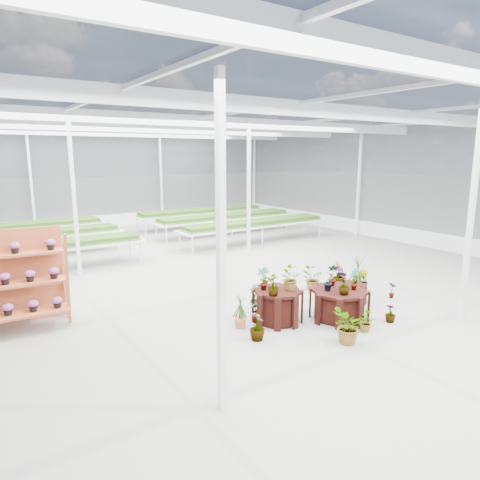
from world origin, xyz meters
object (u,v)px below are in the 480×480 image
plinth_mid (339,304)px  plinth_low (347,293)px  plinth_tall (277,306)px  shelf_rack (18,281)px

plinth_mid → plinth_low: size_ratio=1.34×
plinth_tall → plinth_mid: size_ratio=0.84×
plinth_low → shelf_rack: (-6.71, 2.54, 0.79)m
plinth_tall → shelf_rack: shelf_rack is taller
plinth_low → shelf_rack: shelf_rack is taller
plinth_low → plinth_tall: bearing=-177.4°
plinth_low → shelf_rack: size_ratio=0.46×
plinth_tall → plinth_mid: 1.34m
plinth_tall → plinth_low: 2.21m
plinth_mid → plinth_low: bearing=35.0°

